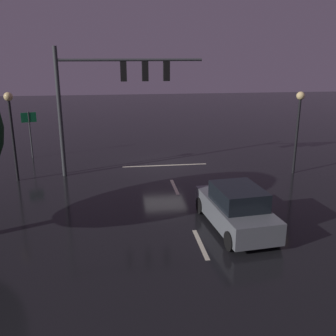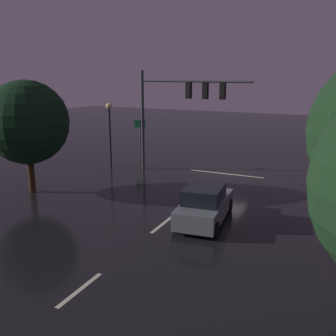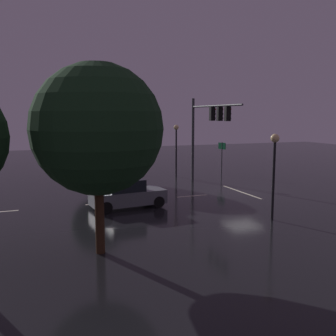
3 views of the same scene
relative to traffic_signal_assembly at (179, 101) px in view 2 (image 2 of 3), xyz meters
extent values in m
plane|color=black|center=(-2.93, -1.36, -4.81)|extent=(80.00, 80.00, 0.00)
cylinder|color=#383A3D|center=(2.71, 0.02, -1.44)|extent=(0.22, 0.22, 6.74)
cylinder|color=#383A3D|center=(-1.02, 0.02, 1.25)|extent=(7.45, 0.14, 0.14)
cube|color=black|center=(-0.64, 0.02, 0.68)|extent=(0.32, 0.36, 1.00)
sphere|color=red|center=(-0.64, -0.17, 1.00)|extent=(0.20, 0.20, 0.20)
sphere|color=black|center=(-0.64, -0.17, 0.68)|extent=(0.20, 0.20, 0.20)
sphere|color=black|center=(-0.64, -0.17, 0.36)|extent=(0.20, 0.20, 0.20)
cube|color=black|center=(-1.76, 0.02, 0.68)|extent=(0.32, 0.36, 1.00)
sphere|color=red|center=(-1.76, -0.17, 1.00)|extent=(0.20, 0.20, 0.20)
sphere|color=black|center=(-1.76, -0.17, 0.68)|extent=(0.20, 0.20, 0.20)
sphere|color=black|center=(-1.76, -0.17, 0.36)|extent=(0.20, 0.20, 0.20)
cube|color=black|center=(-2.88, 0.02, 0.68)|extent=(0.32, 0.36, 1.00)
sphere|color=red|center=(-2.88, -0.17, 1.00)|extent=(0.20, 0.20, 0.20)
sphere|color=black|center=(-2.88, -0.17, 0.68)|extent=(0.20, 0.20, 0.20)
sphere|color=black|center=(-2.88, -0.17, 0.36)|extent=(0.20, 0.20, 0.20)
cube|color=beige|center=(-2.93, 2.64, -4.80)|extent=(0.16, 2.20, 0.01)
cube|color=beige|center=(-2.93, 8.64, -4.80)|extent=(0.16, 2.20, 0.01)
cube|color=beige|center=(-2.93, 14.64, -4.80)|extent=(0.16, 2.20, 0.01)
cube|color=beige|center=(-2.93, -1.18, -4.80)|extent=(5.00, 0.16, 0.01)
cube|color=slate|center=(-4.51, 7.50, -4.19)|extent=(2.22, 4.46, 0.80)
cube|color=black|center=(-4.53, 7.70, -3.45)|extent=(1.80, 2.25, 0.68)
cylinder|color=black|center=(-3.51, 5.99, -4.47)|extent=(0.29, 0.70, 0.68)
cylinder|color=black|center=(-5.19, 5.82, -4.47)|extent=(0.29, 0.70, 0.68)
cylinder|color=black|center=(-3.83, 9.17, -4.47)|extent=(0.29, 0.70, 0.68)
cylinder|color=black|center=(-5.51, 9.01, -4.47)|extent=(0.29, 0.70, 0.68)
sphere|color=#F9EFC6|center=(-3.65, 5.45, -4.14)|extent=(0.20, 0.20, 0.20)
sphere|color=#F9EFC6|center=(-4.95, 5.32, -4.14)|extent=(0.20, 0.20, 0.20)
cylinder|color=black|center=(5.04, 0.55, -2.72)|extent=(0.14, 0.14, 4.17)
sphere|color=#F9D88C|center=(5.04, 0.55, -0.46)|extent=(0.44, 0.44, 0.44)
cylinder|color=#383A3D|center=(5.19, -4.09, -3.35)|extent=(0.09, 0.09, 2.92)
cube|color=#0F6033|center=(5.19, -4.09, -2.24)|extent=(0.88, 0.30, 0.60)
cylinder|color=#382314|center=(5.86, 7.39, -3.68)|extent=(0.36, 0.36, 2.26)
sphere|color=black|center=(5.86, 7.39, -0.83)|extent=(4.58, 4.58, 4.58)
camera|label=1|loc=(-0.17, 20.42, 1.64)|focal=40.97mm
camera|label=2|loc=(-10.11, 23.50, 1.87)|focal=41.98mm
camera|label=3|loc=(-25.89, 13.17, 0.60)|focal=40.86mm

